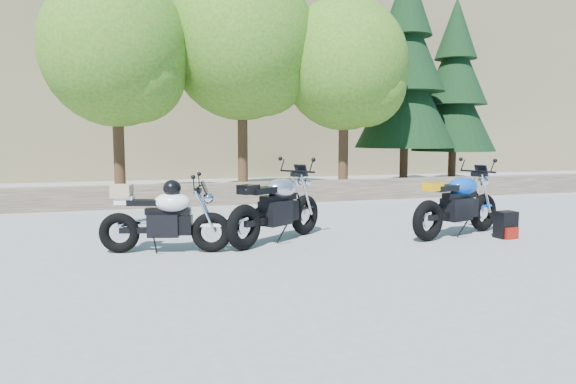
% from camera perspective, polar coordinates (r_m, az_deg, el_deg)
% --- Properties ---
extents(ground, '(90.00, 90.00, 0.00)m').
position_cam_1_polar(ground, '(7.14, 0.72, -6.88)').
color(ground, gray).
rests_on(ground, ground).
extents(stone_wall, '(22.00, 0.55, 0.50)m').
position_cam_1_polar(stone_wall, '(12.39, -6.74, -0.18)').
color(stone_wall, '#4E3F34').
rests_on(stone_wall, ground).
extents(hillside, '(80.00, 30.00, 15.00)m').
position_cam_1_polar(hillside, '(35.50, -8.21, 15.66)').
color(hillside, '#6C6642').
rests_on(hillside, ground).
extents(tree_decid_left, '(3.67, 3.67, 5.62)m').
position_cam_1_polar(tree_decid_left, '(13.94, -18.16, 14.22)').
color(tree_decid_left, '#382314').
rests_on(tree_decid_left, ground).
extents(tree_decid_mid, '(4.08, 4.08, 6.24)m').
position_cam_1_polar(tree_decid_mid, '(14.69, -4.69, 15.67)').
color(tree_decid_mid, '#382314').
rests_on(tree_decid_mid, ground).
extents(tree_decid_right, '(3.54, 3.54, 5.41)m').
position_cam_1_polar(tree_decid_right, '(14.87, 6.75, 13.42)').
color(tree_decid_right, '#382314').
rests_on(tree_decid_right, ground).
extents(conifer_near, '(3.17, 3.17, 7.06)m').
position_cam_1_polar(conifer_near, '(17.10, 12.97, 12.96)').
color(conifer_near, '#382314').
rests_on(conifer_near, ground).
extents(conifer_far, '(2.82, 2.82, 6.27)m').
position_cam_1_polar(conifer_far, '(18.71, 18.02, 10.96)').
color(conifer_far, '#382314').
rests_on(conifer_far, ground).
extents(silver_bike, '(1.82, 1.39, 1.07)m').
position_cam_1_polar(silver_bike, '(7.88, -1.23, -1.78)').
color(silver_bike, black).
rests_on(silver_bike, ground).
extents(white_bike, '(1.82, 0.70, 1.02)m').
position_cam_1_polar(white_bike, '(7.32, -13.57, -2.73)').
color(white_bike, black).
rests_on(white_bike, ground).
extents(blue_bike, '(2.02, 0.92, 1.05)m').
position_cam_1_polar(blue_bike, '(8.78, 18.35, -1.35)').
color(blue_bike, black).
rests_on(blue_bike, ground).
extents(backpack, '(0.34, 0.30, 0.43)m').
position_cam_1_polar(backpack, '(8.91, 23.07, -3.40)').
color(backpack, black).
rests_on(backpack, ground).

